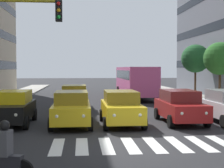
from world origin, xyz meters
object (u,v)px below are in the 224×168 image
object	(u,v)px
car_1	(180,106)
bus_behind_traffic	(135,79)
car_3	(72,108)
car_4	(13,107)
motorcycle_with_rider	(3,157)
street_tree_3	(195,59)
car_2	(121,107)
car_row2_0	(74,97)
street_tree_2	(220,59)

from	to	relation	value
car_1	bus_behind_traffic	world-z (taller)	bus_behind_traffic
car_3	car_4	bearing A→B (deg)	-11.71
motorcycle_with_rider	street_tree_3	size ratio (longest dim) A/B	0.33
car_2	car_row2_0	xyz separation A→B (m)	(2.48, -6.36, 0.00)
car_3	motorcycle_with_rider	size ratio (longest dim) A/B	2.66
bus_behind_traffic	street_tree_2	distance (m)	8.32
car_1	car_4	distance (m)	8.64
car_2	bus_behind_traffic	xyz separation A→B (m)	(-3.15, -15.06, 0.97)
bus_behind_traffic	street_tree_2	world-z (taller)	street_tree_2
car_2	bus_behind_traffic	bearing A→B (deg)	-101.81
car_3	car_row2_0	distance (m)	6.42
car_2	street_tree_2	xyz separation A→B (m)	(-9.29, -9.75, 2.78)
car_2	street_tree_2	distance (m)	13.75
car_1	street_tree_3	bearing A→B (deg)	-111.93
car_row2_0	bus_behind_traffic	distance (m)	10.40
car_2	street_tree_3	bearing A→B (deg)	-121.09
street_tree_2	motorcycle_with_rider	bearing A→B (deg)	53.73
car_2	motorcycle_with_rider	xyz separation A→B (m)	(3.99, 8.34, -0.24)
bus_behind_traffic	car_4	bearing A→B (deg)	59.22
motorcycle_with_rider	street_tree_2	size ratio (longest dim) A/B	0.34
bus_behind_traffic	street_tree_2	bearing A→B (deg)	139.15
car_4	motorcycle_with_rider	distance (m)	9.03
car_4	street_tree_3	world-z (taller)	street_tree_3
car_1	car_row2_0	bearing A→B (deg)	-46.95
bus_behind_traffic	motorcycle_with_rider	size ratio (longest dim) A/B	6.30
car_4	car_1	bearing A→B (deg)	178.48
bus_behind_traffic	street_tree_3	bearing A→B (deg)	179.62
street_tree_2	car_4	bearing A→B (deg)	31.87
car_3	street_tree_3	bearing A→B (deg)	-127.47
bus_behind_traffic	motorcycle_with_rider	world-z (taller)	bus_behind_traffic
car_3	street_tree_3	distance (m)	19.22
motorcycle_with_rider	street_tree_3	xyz separation A→B (m)	(-13.04, -23.36, 3.17)
car_4	motorcycle_with_rider	bearing A→B (deg)	99.56
car_2	car_row2_0	bearing A→B (deg)	-68.69
bus_behind_traffic	car_1	bearing A→B (deg)	90.00
car_2	motorcycle_with_rider	size ratio (longest dim) A/B	2.66
car_1	car_4	size ratio (longest dim) A/B	1.00
motorcycle_with_rider	bus_behind_traffic	bearing A→B (deg)	-106.96
car_2	bus_behind_traffic	size ratio (longest dim) A/B	0.42
car_4	motorcycle_with_rider	size ratio (longest dim) A/B	2.66
car_2	car_4	xyz separation A→B (m)	(5.49, -0.56, 0.00)
car_1	street_tree_3	xyz separation A→B (m)	(-5.91, -14.68, 2.93)
car_1	car_2	xyz separation A→B (m)	(3.15, 0.34, 0.00)
car_4	street_tree_2	bearing A→B (deg)	-148.13
car_3	street_tree_2	size ratio (longest dim) A/B	0.91
car_1	street_tree_3	size ratio (longest dim) A/B	0.88
street_tree_2	street_tree_3	xyz separation A→B (m)	(0.23, -5.27, 0.15)
car_row2_0	street_tree_3	distance (m)	14.72
car_4	street_tree_3	distance (m)	20.71
bus_behind_traffic	car_row2_0	bearing A→B (deg)	57.07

